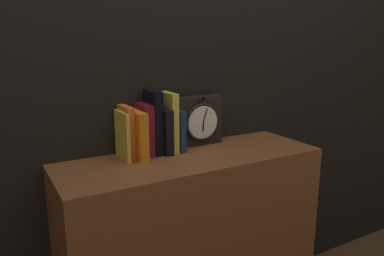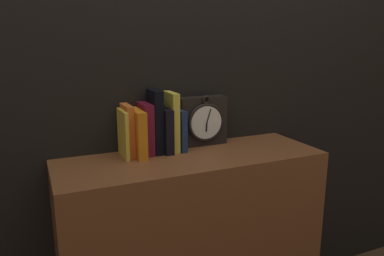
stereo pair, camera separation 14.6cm
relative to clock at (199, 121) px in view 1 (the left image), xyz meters
The scene contains 11 objects.
wall_back 0.37m from the clock, 147.81° to the left, with size 6.00×0.05×2.60m.
bookshelf 0.56m from the clock, 129.32° to the right, with size 1.07×0.37×0.85m.
clock is the anchor object (origin of this frame).
book_slot0_yellow 0.36m from the clock, behind, with size 0.01×0.14×0.19m.
book_slot1_orange 0.34m from the clock, behind, with size 0.03×0.12×0.21m.
book_slot2_orange 0.31m from the clock, behind, with size 0.04×0.16×0.19m.
book_slot3_maroon 0.27m from the clock, behind, with size 0.04×0.12×0.21m.
book_slot4_black 0.23m from the clock, behind, with size 0.04×0.12×0.26m.
book_slot5_black 0.19m from the clock, behind, with size 0.03×0.13×0.18m.
book_slot6_yellow 0.16m from the clock, behind, with size 0.03×0.12×0.24m.
book_slot7_navy 0.13m from the clock, 168.07° to the right, with size 0.02×0.12×0.17m.
Camera 1 is at (-0.70, -1.23, 1.30)m, focal length 35.00 mm.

